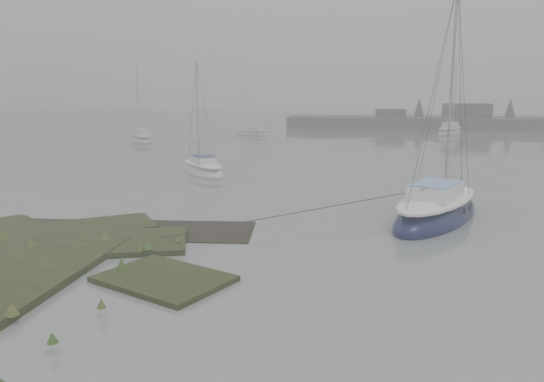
% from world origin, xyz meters
% --- Properties ---
extents(ground, '(160.00, 160.00, 0.00)m').
position_xyz_m(ground, '(0.00, 30.00, 0.00)').
color(ground, slate).
rests_on(ground, ground).
extents(far_shoreline, '(60.00, 8.00, 4.15)m').
position_xyz_m(far_shoreline, '(26.84, 61.90, 0.85)').
color(far_shoreline, '#4C4F51').
rests_on(far_shoreline, ground).
extents(sailboat_main, '(5.37, 7.66, 10.37)m').
position_xyz_m(sailboat_main, '(9.05, 8.08, 0.32)').
color(sailboat_main, '#0F1236').
rests_on(sailboat_main, ground).
extents(sailboat_white, '(4.62, 5.36, 7.58)m').
position_xyz_m(sailboat_white, '(-3.92, 18.13, 0.23)').
color(sailboat_white, silver).
rests_on(sailboat_white, ground).
extents(sailboat_far_a, '(4.72, 5.91, 8.17)m').
position_xyz_m(sailboat_far_a, '(-15.93, 36.76, 0.25)').
color(sailboat_far_a, '#B3B9BC').
rests_on(sailboat_far_a, ground).
extents(sailboat_far_b, '(4.66, 6.80, 9.18)m').
position_xyz_m(sailboat_far_b, '(16.33, 50.53, 0.28)').
color(sailboat_far_b, '#A1A5AB').
rests_on(sailboat_far_b, ground).
extents(sailboat_far_c, '(4.67, 2.55, 6.27)m').
position_xyz_m(sailboat_far_c, '(-6.37, 46.23, 0.19)').
color(sailboat_far_c, '#A8AFB2').
rests_on(sailboat_far_c, ground).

